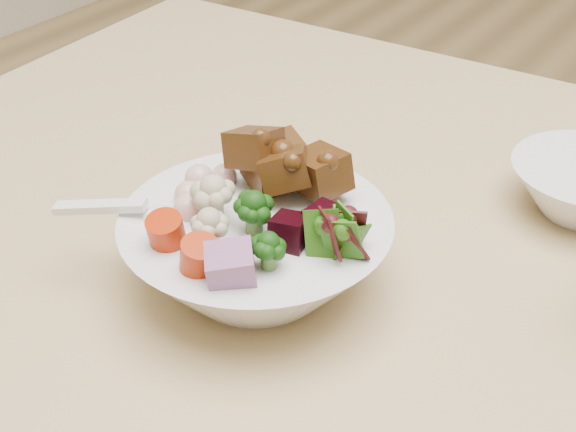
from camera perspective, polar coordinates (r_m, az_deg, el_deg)
The scene contains 2 objects.
food_bowl at distance 0.61m, azimuth -2.06°, elevation -2.16°, with size 0.21×0.21×0.11m.
soup_spoon at distance 0.61m, azimuth -9.99°, elevation 0.02°, with size 0.11×0.06×0.02m.
Camera 1 is at (0.02, -0.53, 1.15)m, focal length 50.00 mm.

